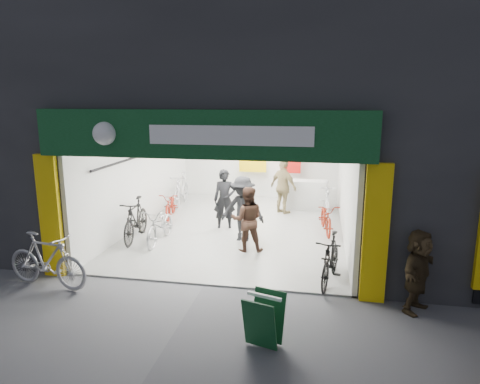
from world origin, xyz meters
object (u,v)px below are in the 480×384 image
(bike_right_front, at_px, (331,259))
(bike_left_front, at_px, (160,225))
(parked_bike, at_px, (47,260))
(sandwich_board, at_px, (264,319))

(bike_right_front, bearing_deg, bike_left_front, 169.43)
(bike_left_front, xyz_separation_m, bike_right_front, (4.30, -1.76, 0.04))
(bike_left_front, distance_m, parked_bike, 3.22)
(bike_left_front, distance_m, sandwich_board, 5.36)
(sandwich_board, bearing_deg, parked_bike, -179.04)
(bike_left_front, bearing_deg, parked_bike, -113.90)
(bike_right_front, bearing_deg, parked_bike, -156.05)
(bike_left_front, distance_m, bike_right_front, 4.65)
(parked_bike, bearing_deg, bike_right_front, -68.57)
(bike_left_front, relative_size, bike_right_front, 1.06)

